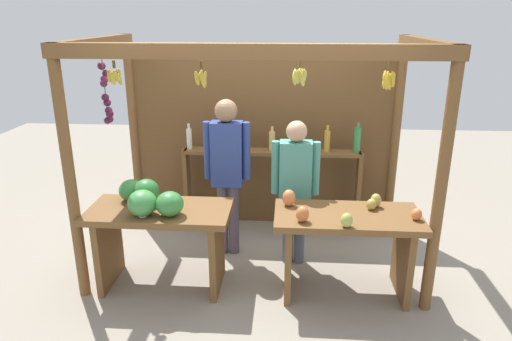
# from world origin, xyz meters

# --- Properties ---
(ground_plane) EXTENTS (12.00, 12.00, 0.00)m
(ground_plane) POSITION_xyz_m (0.00, 0.00, 0.00)
(ground_plane) COLOR gray
(ground_plane) RESTS_ON ground
(market_stall) EXTENTS (3.25, 1.82, 2.28)m
(market_stall) POSITION_xyz_m (-0.01, 0.40, 1.32)
(market_stall) COLOR brown
(market_stall) RESTS_ON ground
(fruit_counter_left) EXTENTS (1.31, 0.67, 1.03)m
(fruit_counter_left) POSITION_xyz_m (-0.90, -0.65, 0.69)
(fruit_counter_left) COLOR brown
(fruit_counter_left) RESTS_ON ground
(fruit_counter_right) EXTENTS (1.31, 0.66, 0.95)m
(fruit_counter_right) POSITION_xyz_m (0.85, -0.64, 0.59)
(fruit_counter_right) COLOR brown
(fruit_counter_right) RESTS_ON ground
(bottle_shelf_unit) EXTENTS (2.08, 0.22, 1.36)m
(bottle_shelf_unit) POSITION_xyz_m (0.14, 0.64, 0.81)
(bottle_shelf_unit) COLOR brown
(bottle_shelf_unit) RESTS_ON ground
(vendor_man) EXTENTS (0.48, 0.23, 1.70)m
(vendor_man) POSITION_xyz_m (-0.32, 0.03, 1.03)
(vendor_man) COLOR #544859
(vendor_man) RESTS_ON ground
(vendor_woman) EXTENTS (0.48, 0.21, 1.52)m
(vendor_woman) POSITION_xyz_m (0.39, -0.12, 0.91)
(vendor_woman) COLOR #51596E
(vendor_woman) RESTS_ON ground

